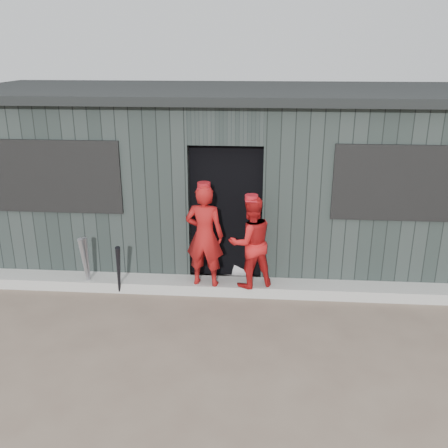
# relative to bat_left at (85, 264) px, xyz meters

# --- Properties ---
(ground) EXTENTS (80.00, 80.00, 0.00)m
(ground) POSITION_rel_bat_left_xyz_m (1.88, -1.65, -0.42)
(ground) COLOR brown
(ground) RESTS_ON ground
(curb) EXTENTS (8.00, 0.36, 0.15)m
(curb) POSITION_rel_bat_left_xyz_m (1.88, 0.17, -0.35)
(curb) COLOR #A0A09B
(curb) RESTS_ON ground
(bat_left) EXTENTS (0.10, 0.31, 0.84)m
(bat_left) POSITION_rel_bat_left_xyz_m (0.00, 0.00, 0.00)
(bat_left) COLOR gray
(bat_left) RESTS_ON ground
(bat_mid) EXTENTS (0.10, 0.16, 0.80)m
(bat_mid) POSITION_rel_bat_left_xyz_m (0.01, 0.07, -0.02)
(bat_mid) COLOR gray
(bat_mid) RESTS_ON ground
(bat_right) EXTENTS (0.16, 0.26, 0.76)m
(bat_right) POSITION_rel_bat_left_xyz_m (0.49, -0.08, -0.04)
(bat_right) COLOR black
(bat_right) RESTS_ON ground
(player_red_left) EXTENTS (0.55, 0.40, 1.40)m
(player_red_left) POSITION_rel_bat_left_xyz_m (1.63, 0.09, 0.43)
(player_red_left) COLOR maroon
(player_red_left) RESTS_ON curb
(player_red_right) EXTENTS (0.74, 0.67, 1.25)m
(player_red_right) POSITION_rel_bat_left_xyz_m (2.24, 0.10, 0.35)
(player_red_right) COLOR red
(player_red_right) RESTS_ON curb
(player_grey_back) EXTENTS (0.61, 0.48, 1.11)m
(player_grey_back) POSITION_rel_bat_left_xyz_m (2.04, 0.65, 0.13)
(player_grey_back) COLOR beige
(player_grey_back) RESTS_ON ground
(dugout) EXTENTS (8.30, 3.30, 2.62)m
(dugout) POSITION_rel_bat_left_xyz_m (1.88, 1.86, 0.87)
(dugout) COLOR black
(dugout) RESTS_ON ground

